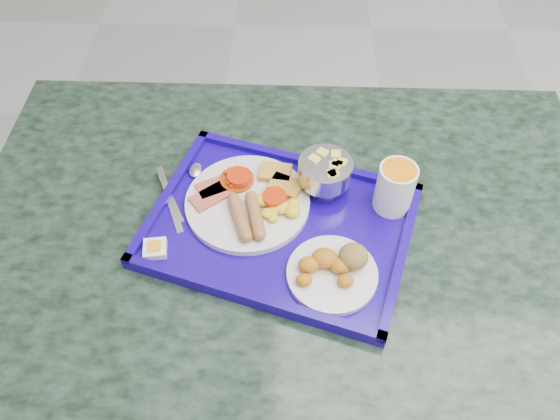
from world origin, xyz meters
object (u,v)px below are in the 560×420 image
table (288,278)px  bread_plate (334,268)px  juice_cup (395,187)px  main_plate (252,200)px  tray (280,226)px  fruit_bowl (326,171)px

table → bread_plate: (0.07, -0.11, 0.22)m
table → juice_cup: 0.32m
table → juice_cup: size_ratio=12.50×
table → main_plate: bearing=157.3°
main_plate → bread_plate: bearing=-44.7°
main_plate → bread_plate: size_ratio=1.51×
table → main_plate: size_ratio=5.22×
table → main_plate: main_plate is taller
tray → fruit_bowl: (0.08, 0.09, 0.05)m
tray → bread_plate: size_ratio=3.51×
tray → main_plate: (-0.05, 0.04, 0.02)m
main_plate → bread_plate: (0.14, -0.14, 0.00)m
main_plate → juice_cup: juice_cup is taller
tray → fruit_bowl: size_ratio=5.34×
table → bread_plate: bread_plate is taller
table → bread_plate: size_ratio=7.85×
main_plate → fruit_bowl: (0.13, 0.05, 0.03)m
juice_cup → table: bearing=-169.1°
table → juice_cup: juice_cup is taller
table → juice_cup: (0.18, 0.04, 0.25)m
main_plate → juice_cup: bearing=1.5°
tray → fruit_bowl: 0.13m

